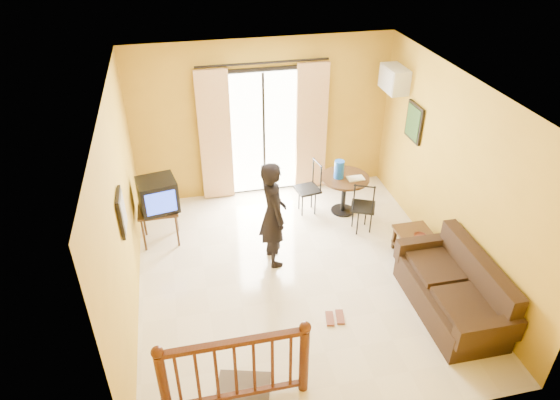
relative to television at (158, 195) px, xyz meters
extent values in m
plane|color=beige|center=(1.87, -1.28, -0.86)|extent=(5.00, 5.00, 0.00)
plane|color=white|center=(1.87, -1.28, 1.94)|extent=(5.00, 5.00, 0.00)
plane|color=#B78C23|center=(1.87, 1.22, 0.54)|extent=(4.50, 0.00, 4.50)
plane|color=#B78C23|center=(1.87, -3.78, 0.54)|extent=(4.50, 0.00, 4.50)
plane|color=#B78C23|center=(-0.38, -1.28, 0.54)|extent=(0.00, 5.00, 5.00)
plane|color=#B78C23|center=(4.12, -1.28, 0.54)|extent=(0.00, 5.00, 5.00)
cube|color=black|center=(1.87, 1.21, 0.29)|extent=(1.34, 0.03, 2.34)
cube|color=white|center=(1.87, 1.17, 0.29)|extent=(1.20, 0.04, 2.20)
cube|color=black|center=(1.87, 1.15, 0.29)|extent=(0.04, 0.02, 2.20)
cube|color=beige|center=(1.02, 1.12, 0.34)|extent=(0.55, 0.08, 2.35)
cube|color=beige|center=(2.72, 1.12, 0.34)|extent=(0.55, 0.08, 2.35)
cylinder|color=black|center=(1.87, 1.12, 1.56)|extent=(2.20, 0.04, 0.04)
cube|color=black|center=(-0.03, 0.00, -0.27)|extent=(0.61, 0.51, 0.04)
cylinder|color=black|center=(-0.28, -0.20, -0.56)|extent=(0.04, 0.04, 0.59)
cylinder|color=black|center=(0.22, -0.20, -0.56)|extent=(0.04, 0.04, 0.59)
cylinder|color=black|center=(-0.28, 0.21, -0.56)|extent=(0.04, 0.04, 0.59)
cylinder|color=black|center=(0.22, 0.21, -0.56)|extent=(0.04, 0.04, 0.59)
cube|color=black|center=(0.00, 0.00, 0.00)|extent=(0.64, 0.60, 0.50)
cube|color=blue|center=(0.05, -0.25, 0.00)|extent=(0.44, 0.10, 0.36)
cube|color=black|center=(-0.35, -1.48, 0.69)|extent=(0.04, 0.42, 0.52)
cube|color=#635F55|center=(-0.33, -1.48, 0.69)|extent=(0.01, 0.34, 0.44)
cylinder|color=black|center=(3.06, 0.19, -0.19)|extent=(0.82, 0.82, 0.04)
cylinder|color=black|center=(3.06, 0.19, -0.53)|extent=(0.08, 0.08, 0.67)
cylinder|color=black|center=(3.06, 0.19, -0.84)|extent=(0.40, 0.40, 0.03)
cylinder|color=#134AB7|center=(2.95, 0.19, -0.02)|extent=(0.17, 0.17, 0.31)
cube|color=beige|center=(3.21, 0.09, -0.16)|extent=(0.28, 0.18, 0.02)
cube|color=silver|center=(3.97, 0.67, 1.29)|extent=(0.30, 0.60, 0.40)
cube|color=gray|center=(3.82, 0.67, 1.29)|extent=(0.02, 0.56, 0.36)
cube|color=black|center=(4.09, 0.02, 0.79)|extent=(0.04, 0.50, 0.60)
cube|color=black|center=(4.06, 0.02, 0.79)|extent=(0.01, 0.42, 0.52)
cube|color=black|center=(3.72, -1.40, -0.46)|extent=(0.52, 0.94, 0.04)
cube|color=black|center=(3.72, -1.40, -0.73)|extent=(0.48, 0.90, 0.03)
cube|color=black|center=(3.51, -1.82, -0.66)|extent=(0.05, 0.05, 0.40)
cube|color=black|center=(3.93, -1.82, -0.66)|extent=(0.05, 0.05, 0.40)
cube|color=black|center=(3.51, -0.98, -0.66)|extent=(0.05, 0.05, 0.40)
cube|color=black|center=(3.93, -0.98, -0.66)|extent=(0.05, 0.05, 0.40)
imported|color=brown|center=(3.72, -1.35, -0.41)|extent=(0.22, 0.22, 0.06)
cube|color=black|center=(3.67, -2.41, -0.65)|extent=(0.85, 1.69, 0.42)
cube|color=black|center=(3.98, -2.41, -0.28)|extent=(0.20, 1.68, 0.58)
cube|color=black|center=(3.67, -3.23, -0.42)|extent=(0.84, 0.17, 0.32)
cube|color=black|center=(3.67, -1.59, -0.42)|extent=(0.84, 0.17, 0.32)
cube|color=black|center=(3.62, -2.78, -0.41)|extent=(0.58, 0.69, 0.11)
cube|color=black|center=(3.62, -2.04, -0.41)|extent=(0.58, 0.69, 0.11)
imported|color=black|center=(1.61, -0.86, -0.03)|extent=(0.46, 0.64, 1.66)
cylinder|color=#471E0F|center=(-0.03, -3.18, -0.40)|extent=(0.11, 0.11, 0.92)
cylinder|color=#471E0F|center=(1.47, -3.18, -0.40)|extent=(0.11, 0.11, 0.92)
sphere|color=#471E0F|center=(-0.03, -3.18, 0.11)|extent=(0.13, 0.13, 0.13)
sphere|color=#471E0F|center=(1.47, -3.18, 0.11)|extent=(0.13, 0.13, 0.13)
cube|color=#471E0F|center=(0.72, -3.18, 0.06)|extent=(1.55, 0.08, 0.06)
cube|color=#471E0F|center=(0.72, -3.18, -0.76)|extent=(1.55, 0.06, 0.05)
cube|color=#524741|center=(0.82, -3.01, -0.85)|extent=(0.69, 0.55, 0.02)
cube|color=brown|center=(2.08, -2.24, -0.84)|extent=(0.15, 0.26, 0.03)
cube|color=brown|center=(2.22, -2.24, -0.84)|extent=(0.15, 0.26, 0.03)
camera|label=1|loc=(0.43, -6.68, 3.98)|focal=32.00mm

